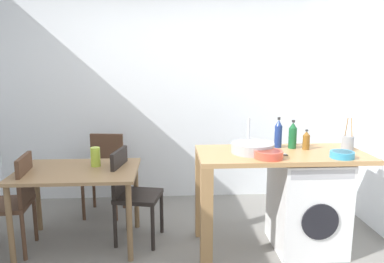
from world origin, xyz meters
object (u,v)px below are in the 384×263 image
Objects in this scene: chair_spare_by_wall at (105,169)px; bottle_squat_brown at (293,136)px; colander at (343,154)px; utensil_crock at (348,142)px; vase at (96,157)px; chair_person_seat at (15,198)px; mixing_bowl at (269,154)px; bottle_clear_small at (307,140)px; chair_opposite at (131,190)px; washing_machine at (307,203)px; bottle_tall_green at (279,134)px; dining_table at (78,180)px.

bottle_squat_brown is at bearing 163.84° from chair_spare_by_wall.
utensil_crock is at bearing 56.30° from colander.
utensil_crock is 1.64× the size of vase.
mixing_bowl is (2.22, -0.29, 0.45)m from chair_person_seat.
chair_person_seat is 2.70m from bottle_clear_small.
colander is at bearing -58.90° from bottle_clear_small.
bottle_clear_small is (1.63, -0.15, 0.50)m from chair_opposite.
bottle_clear_small is (-0.00, 0.10, 0.57)m from washing_machine.
chair_spare_by_wall is at bearing 156.98° from bottle_squat_brown.
chair_opposite is at bearing 171.43° from washing_machine.
bottle_clear_small reaches higher than washing_machine.
chair_opposite is 1.93m from colander.
bottle_squat_brown is at bearing -4.00° from vase.
bottle_tall_green is 1.44× the size of colander.
vase is at bearing 171.85° from washing_machine.
bottle_tall_green reaches higher than vase.
vase is (-1.53, 0.48, -0.13)m from mixing_bowl.
chair_opposite is 1.05× the size of washing_machine.
chair_opposite is at bearing 174.84° from bottle_clear_small.
colander reaches higher than chair_opposite.
utensil_crock is (2.48, -0.13, 0.35)m from dining_table.
bottle_clear_small is (0.11, -0.05, -0.04)m from bottle_squat_brown.
mixing_bowl is (-0.20, -0.39, -0.09)m from bottle_tall_green.
chair_person_seat reaches higher than dining_table.
chair_spare_by_wall is at bearing 159.16° from utensil_crock.
chair_person_seat is 2.90m from colander.
bottle_clear_small is at bearing 172.80° from utensil_crock.
mixing_bowl is at bearing -102.06° from chair_person_seat.
bottle_tall_green is 0.26m from bottle_clear_small.
chair_opposite is 3.38× the size of bottle_squat_brown.
bottle_tall_green is at bearing 135.91° from colander.
bottle_clear_small is 1.01× the size of vase.
chair_opposite is at bearing 165.72° from colander.
bottle_clear_small is at bearing 163.70° from chair_spare_by_wall.
bottle_tall_green reaches higher than chair_spare_by_wall.
bottle_tall_green reaches higher than dining_table.
chair_person_seat is at bearing 172.70° from mixing_bowl.
chair_opposite is at bearing 159.72° from mixing_bowl.
colander is at bearing -49.26° from washing_machine.
bottle_tall_green is at bearing 99.71° from chair_opposite.
washing_machine is 4.64× the size of bottle_clear_small.
bottle_clear_small is (2.00, -0.86, 0.50)m from chair_spare_by_wall.
chair_spare_by_wall is at bearing 81.99° from dining_table.
dining_table is 1.22× the size of chair_person_seat.
mixing_bowl is at bearing -17.39° from vase.
chair_spare_by_wall is at bearing 156.72° from bottle_tall_green.
utensil_crock reaches higher than bottle_clear_small.
colander is at bearing -50.74° from bottle_squat_brown.
chair_person_seat is 1.00× the size of chair_spare_by_wall.
dining_table is at bearing 170.16° from colander.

